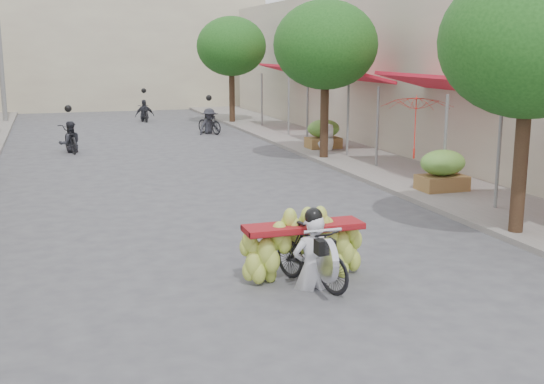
{
  "coord_description": "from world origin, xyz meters",
  "views": [
    {
      "loc": [
        -3.25,
        -6.93,
        3.67
      ],
      "look_at": [
        0.53,
        4.68,
        1.1
      ],
      "focal_mm": 45.0,
      "sensor_mm": 36.0,
      "label": 1
    }
  ],
  "objects": [
    {
      "name": "produce_crate_mid",
      "position": [
        6.2,
        8.0,
        0.71
      ],
      "size": [
        1.2,
        0.88,
        1.16
      ],
      "color": "brown",
      "rests_on": "ground"
    },
    {
      "name": "shophouse_row_right",
      "position": [
        11.99,
        14.0,
        3.0
      ],
      "size": [
        9.77,
        40.0,
        6.0
      ],
      "color": "#B9AF9A",
      "rests_on": "ground"
    },
    {
      "name": "pedestrian",
      "position": [
        6.12,
        15.45,
        1.07
      ],
      "size": [
        1.09,
        1.02,
        1.91
      ],
      "rotation": [
        0.0,
        0.0,
        3.79
      ],
      "color": "white",
      "rests_on": "ground"
    },
    {
      "name": "market_umbrella",
      "position": [
        6.16,
        9.34,
        2.48
      ],
      "size": [
        1.95,
        1.95,
        1.75
      ],
      "rotation": [
        0.0,
        0.0,
        0.01
      ],
      "color": "red",
      "rests_on": "ground"
    },
    {
      "name": "produce_crate_far",
      "position": [
        6.2,
        16.0,
        0.71
      ],
      "size": [
        1.2,
        0.88,
        1.16
      ],
      "color": "brown",
      "rests_on": "ground"
    },
    {
      "name": "street_tree_far",
      "position": [
        5.4,
        26.0,
        3.78
      ],
      "size": [
        3.4,
        3.4,
        5.25
      ],
      "color": "#3A2719",
      "rests_on": "ground"
    },
    {
      "name": "ground",
      "position": [
        0.0,
        0.0,
        0.0
      ],
      "size": [
        120.0,
        120.0,
        0.0
      ],
      "primitive_type": "plane",
      "color": "#4F4F54",
      "rests_on": "ground"
    },
    {
      "name": "bg_motorbike_a",
      "position": [
        -2.61,
        18.57,
        0.73
      ],
      "size": [
        0.91,
        1.79,
        1.95
      ],
      "color": "black",
      "rests_on": "ground"
    },
    {
      "name": "far_building",
      "position": [
        0.0,
        38.0,
        3.5
      ],
      "size": [
        20.0,
        6.0,
        7.0
      ],
      "primitive_type": "cube",
      "color": "#BEB496",
      "rests_on": "ground"
    },
    {
      "name": "street_tree_mid",
      "position": [
        5.4,
        14.0,
        3.78
      ],
      "size": [
        3.4,
        3.4,
        5.25
      ],
      "color": "#3A2719",
      "rests_on": "ground"
    },
    {
      "name": "bg_motorbike_b",
      "position": [
        3.39,
        22.32,
        0.85
      ],
      "size": [
        1.19,
        1.7,
        1.95
      ],
      "color": "black",
      "rests_on": "ground"
    },
    {
      "name": "street_tree_near",
      "position": [
        5.4,
        4.0,
        3.78
      ],
      "size": [
        3.4,
        3.4,
        5.25
      ],
      "color": "#3A2719",
      "rests_on": "ground"
    },
    {
      "name": "sidewalk_right",
      "position": [
        7.0,
        15.0,
        0.06
      ],
      "size": [
        4.0,
        60.0,
        0.12
      ],
      "primitive_type": "cube",
      "color": "gray",
      "rests_on": "ground"
    },
    {
      "name": "bg_motorbike_c",
      "position": [
        1.4,
        28.48,
        0.83
      ],
      "size": [
        0.98,
        1.46,
        1.95
      ],
      "color": "black",
      "rests_on": "ground"
    },
    {
      "name": "banana_motorbike",
      "position": [
        0.5,
        2.71,
        0.72
      ],
      "size": [
        2.2,
        1.86,
        2.17
      ],
      "color": "black",
      "rests_on": "ground"
    }
  ]
}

